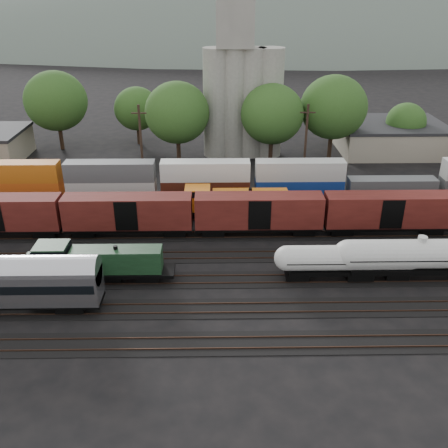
{
  "coord_description": "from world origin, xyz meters",
  "views": [
    {
      "loc": [
        -1.06,
        -48.44,
        27.68
      ],
      "look_at": [
        -0.26,
        2.0,
        3.0
      ],
      "focal_mm": 40.0,
      "sensor_mm": 36.0,
      "label": 1
    }
  ],
  "objects_px": {
    "green_locomotive": "(91,262)",
    "orange_locomotive": "(229,201)",
    "tank_car_a": "(348,259)",
    "grain_silo": "(242,90)"
  },
  "relations": [
    {
      "from": "green_locomotive",
      "to": "grain_silo",
      "type": "bearing_deg",
      "value": 67.42
    },
    {
      "from": "orange_locomotive",
      "to": "tank_car_a",
      "type": "bearing_deg",
      "value": -52.07
    },
    {
      "from": "orange_locomotive",
      "to": "grain_silo",
      "type": "xyz_separation_m",
      "value": [
        2.79,
        26.0,
        8.97
      ]
    },
    {
      "from": "tank_car_a",
      "to": "grain_silo",
      "type": "relative_size",
      "value": 0.52
    },
    {
      "from": "orange_locomotive",
      "to": "grain_silo",
      "type": "relative_size",
      "value": 0.55
    },
    {
      "from": "orange_locomotive",
      "to": "green_locomotive",
      "type": "bearing_deg",
      "value": -133.54
    },
    {
      "from": "green_locomotive",
      "to": "orange_locomotive",
      "type": "xyz_separation_m",
      "value": [
        14.25,
        15.0,
        -0.01
      ]
    },
    {
      "from": "tank_car_a",
      "to": "orange_locomotive",
      "type": "distance_m",
      "value": 19.02
    },
    {
      "from": "green_locomotive",
      "to": "orange_locomotive",
      "type": "height_order",
      "value": "green_locomotive"
    },
    {
      "from": "green_locomotive",
      "to": "grain_silo",
      "type": "height_order",
      "value": "grain_silo"
    }
  ]
}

